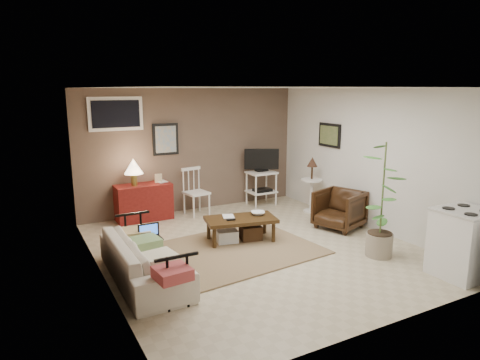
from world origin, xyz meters
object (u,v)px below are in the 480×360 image
tv_stand (262,175)px  stove (463,243)px  side_table (312,178)px  potted_plant (383,196)px  spindle_chair (196,193)px  armchair (339,208)px  coffee_table (240,228)px  red_console (143,199)px  sofa (144,252)px

tv_stand → stove: tv_stand is taller
tv_stand → side_table: 1.09m
potted_plant → side_table: bearing=76.9°
tv_stand → stove: 4.24m
spindle_chair → armchair: (1.86, -1.97, -0.05)m
coffee_table → side_table: side_table is taller
coffee_table → stove: bearing=-52.0°
red_console → side_table: (3.06, -1.05, 0.28)m
potted_plant → stove: bearing=-66.4°
coffee_table → potted_plant: size_ratio=0.71×
red_console → tv_stand: bearing=-3.2°
spindle_chair → armchair: bearing=-46.6°
sofa → spindle_chair: bearing=-35.6°
armchair → side_table: bearing=150.6°
tv_stand → side_table: (0.59, -0.92, 0.05)m
side_table → potted_plant: potted_plant is taller
spindle_chair → stove: 4.65m
red_console → side_table: red_console is taller
coffee_table → spindle_chair: (-0.02, 1.75, 0.19)m
side_table → potted_plant: 2.37m
red_console → spindle_chair: 1.01m
coffee_table → armchair: armchair is taller
stove → sofa: bearing=153.4°
coffee_table → side_table: size_ratio=1.09×
red_console → armchair: 3.55m
red_console → side_table: size_ratio=1.06×
tv_stand → potted_plant: (0.05, -3.22, 0.27)m
sofa → stove: size_ratio=2.10×
tv_stand → stove: bearing=-83.5°
coffee_table → red_console: 2.15m
side_table → potted_plant: (-0.54, -2.30, 0.22)m
spindle_chair → coffee_table: bearing=-89.2°
spindle_chair → potted_plant: size_ratio=0.53×
spindle_chair → sofa: bearing=-125.6°
side_table → tv_stand: bearing=122.7°
armchair → potted_plant: potted_plant is taller
tv_stand → sofa: bearing=-143.2°
tv_stand → side_table: size_ratio=1.08×
sofa → stove: stove is taller
spindle_chair → tv_stand: size_ratio=0.76×
coffee_table → armchair: bearing=-6.8°
armchair → stove: 2.26m
spindle_chair → stove: spindle_chair is taller
red_console → potted_plant: potted_plant is taller
sofa → side_table: (3.76, 1.46, 0.31)m
coffee_table → sofa: 1.85m
potted_plant → red_console: bearing=126.9°
side_table → red_console: bearing=161.0°
side_table → armchair: bearing=-100.6°
sofa → armchair: (3.57, 0.42, 0.00)m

